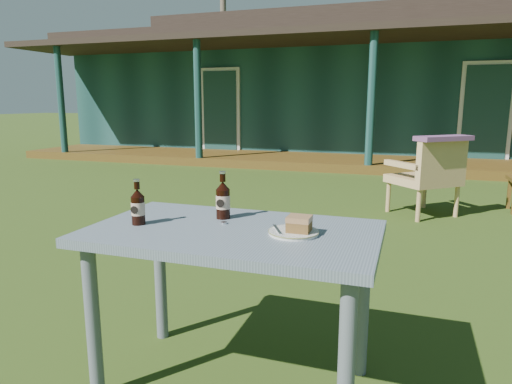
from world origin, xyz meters
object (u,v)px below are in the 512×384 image
(cake_slice, at_px, (299,224))
(cola_bottle_near, at_px, (223,200))
(plate, at_px, (294,232))
(cola_bottle_far, at_px, (138,206))
(armchair_left, at_px, (429,173))
(cafe_table, at_px, (233,252))

(cake_slice, xyz_separation_m, cola_bottle_near, (-0.39, 0.14, 0.04))
(plate, distance_m, cake_slice, 0.04)
(plate, bearing_deg, cola_bottle_far, -174.18)
(cola_bottle_far, relative_size, armchair_left, 0.23)
(cola_bottle_near, bearing_deg, cake_slice, -20.40)
(cake_slice, relative_size, armchair_left, 0.11)
(armchair_left, bearing_deg, cake_slice, -99.76)
(cafe_table, height_order, cola_bottle_near, cola_bottle_near)
(cola_bottle_far, xyz_separation_m, armchair_left, (1.30, 3.61, -0.32))
(cake_slice, distance_m, armchair_left, 3.60)
(plate, xyz_separation_m, armchair_left, (0.63, 3.54, -0.25))
(cola_bottle_far, bearing_deg, plate, 5.82)
(plate, relative_size, cake_slice, 2.22)
(cafe_table, xyz_separation_m, cake_slice, (0.28, 0.00, 0.15))
(plate, xyz_separation_m, cola_bottle_far, (-0.67, -0.07, 0.07))
(plate, bearing_deg, cafe_table, -179.10)
(plate, height_order, armchair_left, armchair_left)
(cola_bottle_near, distance_m, armchair_left, 3.55)
(cafe_table, bearing_deg, cola_bottle_far, -171.13)
(cafe_table, relative_size, cake_slice, 13.04)
(cafe_table, distance_m, cake_slice, 0.32)
(cafe_table, xyz_separation_m, armchair_left, (0.89, 3.54, -0.14))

